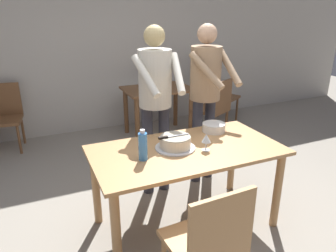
# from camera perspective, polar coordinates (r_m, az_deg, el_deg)

# --- Properties ---
(ground_plane) EXTENTS (14.00, 14.00, 0.00)m
(ground_plane) POSITION_cam_1_polar(r_m,az_deg,el_deg) (3.07, 3.09, -16.90)
(ground_plane) COLOR gray
(back_wall) EXTENTS (10.00, 0.12, 2.70)m
(back_wall) POSITION_cam_1_polar(r_m,az_deg,el_deg) (5.16, -11.38, 14.31)
(back_wall) COLOR #BCB7AD
(back_wall) RESTS_ON ground_plane
(main_dining_table) EXTENTS (1.60, 0.84, 0.75)m
(main_dining_table) POSITION_cam_1_polar(r_m,az_deg,el_deg) (2.73, 3.34, -6.20)
(main_dining_table) COLOR tan
(main_dining_table) RESTS_ON ground_plane
(cake_on_platter) EXTENTS (0.34, 0.34, 0.11)m
(cake_on_platter) POSITION_cam_1_polar(r_m,az_deg,el_deg) (2.67, 1.30, -3.02)
(cake_on_platter) COLOR silver
(cake_on_platter) RESTS_ON main_dining_table
(cake_knife) EXTENTS (0.27, 0.02, 0.02)m
(cake_knife) POSITION_cam_1_polar(r_m,az_deg,el_deg) (2.61, -0.11, -1.97)
(cake_knife) COLOR silver
(cake_knife) RESTS_ON cake_on_platter
(plate_stack) EXTENTS (0.22, 0.22, 0.08)m
(plate_stack) POSITION_cam_1_polar(r_m,az_deg,el_deg) (3.07, 8.19, -0.24)
(plate_stack) COLOR white
(plate_stack) RESTS_ON main_dining_table
(wine_glass_near) EXTENTS (0.08, 0.08, 0.14)m
(wine_glass_near) POSITION_cam_1_polar(r_m,az_deg,el_deg) (2.63, 6.87, -2.28)
(wine_glass_near) COLOR silver
(wine_glass_near) RESTS_ON main_dining_table
(water_bottle) EXTENTS (0.07, 0.07, 0.25)m
(water_bottle) POSITION_cam_1_polar(r_m,az_deg,el_deg) (2.45, -4.53, -3.60)
(water_bottle) COLOR #387AC6
(water_bottle) RESTS_ON main_dining_table
(person_cutting_cake) EXTENTS (0.47, 0.55, 1.72)m
(person_cutting_cake) POSITION_cam_1_polar(r_m,az_deg,el_deg) (3.11, -2.25, 5.76)
(person_cutting_cake) COLOR #2D2D38
(person_cutting_cake) RESTS_ON ground_plane
(person_standing_beside) EXTENTS (0.46, 0.57, 1.72)m
(person_standing_beside) POSITION_cam_1_polar(r_m,az_deg,el_deg) (3.39, 6.75, 6.83)
(person_standing_beside) COLOR #2D2D38
(person_standing_beside) RESTS_ON ground_plane
(chair_near_side) EXTENTS (0.46, 0.46, 0.90)m
(chair_near_side) POSITION_cam_1_polar(r_m,az_deg,el_deg) (2.13, 7.18, -19.81)
(chair_near_side) COLOR tan
(chair_near_side) RESTS_ON ground_plane
(background_table) EXTENTS (1.00, 0.70, 0.74)m
(background_table) POSITION_cam_1_polar(r_m,az_deg,el_deg) (4.82, -1.84, 4.91)
(background_table) COLOR brown
(background_table) RESTS_ON ground_plane
(background_chair_0) EXTENTS (0.60, 0.60, 0.90)m
(background_chair_0) POSITION_cam_1_polar(r_m,az_deg,el_deg) (5.55, 9.20, 5.84)
(background_chair_0) COLOR brown
(background_chair_0) RESTS_ON ground_plane
(background_chair_1) EXTENTS (0.59, 0.59, 0.90)m
(background_chair_1) POSITION_cam_1_polar(r_m,az_deg,el_deg) (4.76, 8.37, 3.45)
(background_chair_1) COLOR brown
(background_chair_1) RESTS_ON ground_plane
(background_chair_3) EXTENTS (0.50, 0.50, 0.90)m
(background_chair_3) POSITION_cam_1_polar(r_m,az_deg,el_deg) (4.90, -27.25, 1.83)
(background_chair_3) COLOR brown
(background_chair_3) RESTS_ON ground_plane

